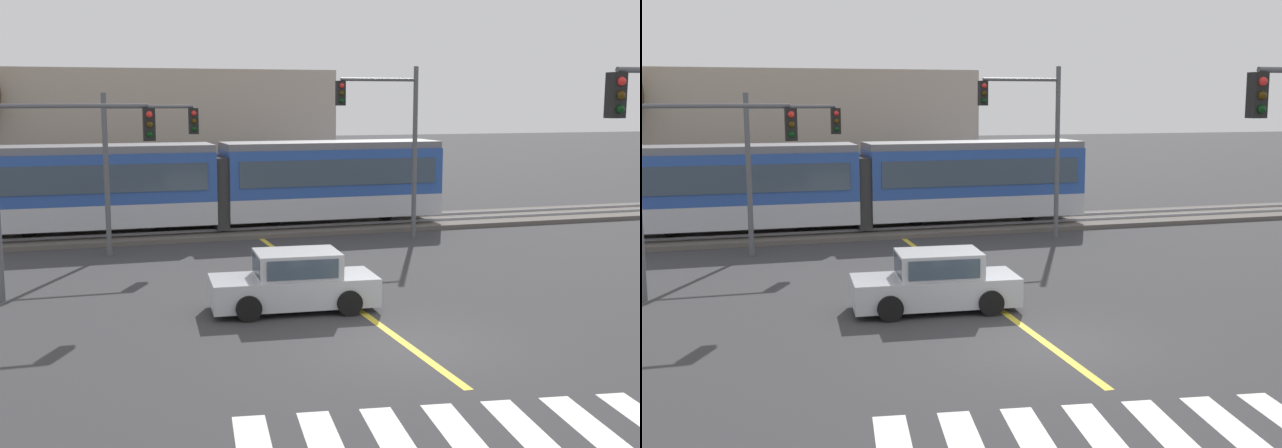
% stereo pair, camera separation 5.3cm
% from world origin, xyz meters
% --- Properties ---
extents(ground_plane, '(200.00, 200.00, 0.00)m').
position_xyz_m(ground_plane, '(0.00, 0.00, 0.00)').
color(ground_plane, '#333335').
extents(track_bed, '(120.00, 4.00, 0.18)m').
position_xyz_m(track_bed, '(0.00, 16.13, 0.09)').
color(track_bed, '#56514C').
rests_on(track_bed, ground).
extents(rail_near, '(120.00, 0.08, 0.10)m').
position_xyz_m(rail_near, '(0.00, 15.41, 0.23)').
color(rail_near, '#939399').
rests_on(rail_near, track_bed).
extents(rail_far, '(120.00, 0.08, 0.10)m').
position_xyz_m(rail_far, '(0.00, 16.85, 0.23)').
color(rail_far, '#939399').
rests_on(rail_far, track_bed).
extents(light_rail_tram, '(18.50, 2.64, 3.43)m').
position_xyz_m(light_rail_tram, '(-1.32, 16.13, 2.05)').
color(light_rail_tram, '#B7BAC1').
rests_on(light_rail_tram, track_bed).
extents(crosswalk_stripe_1, '(0.94, 2.85, 0.01)m').
position_xyz_m(crosswalk_stripe_1, '(-3.27, -4.43, 0.00)').
color(crosswalk_stripe_1, silver).
rests_on(crosswalk_stripe_1, ground).
extents(crosswalk_stripe_2, '(0.94, 2.85, 0.01)m').
position_xyz_m(crosswalk_stripe_2, '(-2.18, -4.59, 0.00)').
color(crosswalk_stripe_2, silver).
rests_on(crosswalk_stripe_2, ground).
extents(crosswalk_stripe_3, '(0.94, 2.85, 0.01)m').
position_xyz_m(crosswalk_stripe_3, '(-1.09, -4.74, 0.00)').
color(crosswalk_stripe_3, silver).
rests_on(crosswalk_stripe_3, ground).
extents(crosswalk_stripe_4, '(0.94, 2.85, 0.01)m').
position_xyz_m(crosswalk_stripe_4, '(0.00, -4.89, 0.00)').
color(crosswalk_stripe_4, silver).
rests_on(crosswalk_stripe_4, ground).
extents(crosswalk_stripe_5, '(0.94, 2.85, 0.01)m').
position_xyz_m(crosswalk_stripe_5, '(1.09, -5.04, 0.00)').
color(crosswalk_stripe_5, silver).
rests_on(crosswalk_stripe_5, ground).
extents(lane_centre_line, '(0.20, 17.02, 0.01)m').
position_xyz_m(lane_centre_line, '(0.00, 5.62, 0.00)').
color(lane_centre_line, gold).
rests_on(lane_centre_line, ground).
extents(sedan_crossing, '(4.32, 2.16, 1.52)m').
position_xyz_m(sedan_crossing, '(-1.58, 3.62, 0.70)').
color(sedan_crossing, '#B7BABF').
rests_on(sedan_crossing, ground).
extents(traffic_light_far_right, '(3.25, 0.38, 6.57)m').
position_xyz_m(traffic_light_far_right, '(4.66, 12.62, 4.25)').
color(traffic_light_far_right, '#515459').
rests_on(traffic_light_far_right, ground).
extents(traffic_light_far_left, '(3.25, 0.38, 5.55)m').
position_xyz_m(traffic_light_far_left, '(-4.65, 12.49, 3.64)').
color(traffic_light_far_left, '#515459').
rests_on(traffic_light_far_left, ground).
extents(traffic_light_mid_left, '(4.25, 0.38, 5.57)m').
position_xyz_m(traffic_light_mid_left, '(-7.29, 6.75, 3.74)').
color(traffic_light_mid_left, '#515459').
rests_on(traffic_light_mid_left, ground).
extents(building_backdrop_far, '(17.72, 6.00, 6.72)m').
position_xyz_m(building_backdrop_far, '(-3.56, 24.15, 3.36)').
color(building_backdrop_far, tan).
rests_on(building_backdrop_far, ground).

